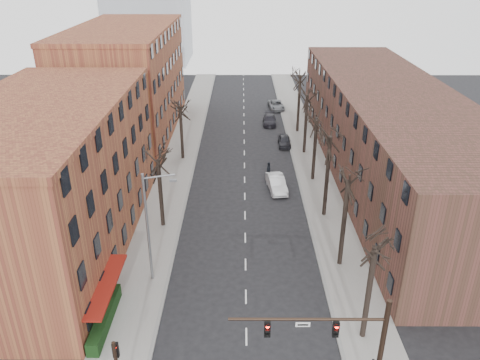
{
  "coord_description": "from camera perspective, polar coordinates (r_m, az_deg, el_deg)",
  "views": [
    {
      "loc": [
        -0.32,
        -19.28,
        22.49
      ],
      "look_at": [
        -0.48,
        19.55,
        4.0
      ],
      "focal_mm": 35.0,
      "sensor_mm": 36.0,
      "label": 1
    }
  ],
  "objects": [
    {
      "name": "tree_right_d",
      "position": [
        52.95,
        8.82,
        0.01
      ],
      "size": [
        5.2,
        5.2,
        10.0
      ],
      "primitive_type": null,
      "color": "black",
      "rests_on": "ground"
    },
    {
      "name": "tree_right_a",
      "position": [
        33.32,
        14.66,
        -18.03
      ],
      "size": [
        5.2,
        5.2,
        10.0
      ],
      "primitive_type": null,
      "color": "black",
      "rests_on": "ground"
    },
    {
      "name": "parked_car_near",
      "position": [
        62.06,
        5.44,
        4.77
      ],
      "size": [
        1.67,
        3.98,
        1.35
      ],
      "primitive_type": "imported",
      "rotation": [
        0.0,
        0.0,
        -0.02
      ],
      "color": "black",
      "rests_on": "ground"
    },
    {
      "name": "building_left_near",
      "position": [
        41.14,
        -22.19,
        -0.17
      ],
      "size": [
        12.0,
        26.0,
        12.0
      ],
      "primitive_type": "cube",
      "color": "brown",
      "rests_on": "ground"
    },
    {
      "name": "tree_right_f",
      "position": [
        67.62,
        6.99,
        5.84
      ],
      "size": [
        5.2,
        5.2,
        11.6
      ],
      "primitive_type": null,
      "color": "black",
      "rests_on": "ground"
    },
    {
      "name": "sidewalk_right",
      "position": [
        59.31,
        8.3,
        2.98
      ],
      "size": [
        4.0,
        90.0,
        0.15
      ],
      "primitive_type": "cube",
      "color": "gray",
      "rests_on": "ground"
    },
    {
      "name": "sidewalk_left",
      "position": [
        59.22,
        -7.24,
        3.01
      ],
      "size": [
        4.0,
        90.0,
        0.15
      ],
      "primitive_type": "cube",
      "color": "gray",
      "rests_on": "ground"
    },
    {
      "name": "tree_left_b",
      "position": [
        58.29,
        -6.96,
        2.57
      ],
      "size": [
        5.2,
        5.2,
        9.5
      ],
      "primitive_type": null,
      "color": "black",
      "rests_on": "ground"
    },
    {
      "name": "silver_sedan",
      "position": [
        49.89,
        4.47,
        -0.42
      ],
      "size": [
        2.23,
        4.88,
        1.55
      ],
      "primitive_type": "imported",
      "rotation": [
        0.0,
        0.0,
        0.13
      ],
      "color": "silver",
      "rests_on": "ground"
    },
    {
      "name": "parked_car_mid",
      "position": [
        70.23,
        3.62,
        7.31
      ],
      "size": [
        2.02,
        4.67,
        1.34
      ],
      "primitive_type": "imported",
      "rotation": [
        0.0,
        0.0,
        -0.03
      ],
      "color": "black",
      "rests_on": "ground"
    },
    {
      "name": "building_right",
      "position": [
        54.78,
        17.65,
        5.62
      ],
      "size": [
        12.0,
        50.0,
        10.0
      ],
      "primitive_type": "cube",
      "color": "#532E26",
      "rests_on": "ground"
    },
    {
      "name": "awning_left",
      "position": [
        35.03,
        -15.43,
        -15.6
      ],
      "size": [
        1.2,
        7.0,
        0.15
      ],
      "primitive_type": "cube",
      "color": "maroon",
      "rests_on": "ground"
    },
    {
      "name": "tree_left_a",
      "position": [
        44.14,
        -9.33,
        -5.54
      ],
      "size": [
        5.2,
        5.2,
        9.5
      ],
      "primitive_type": null,
      "color": "black",
      "rests_on": "ground"
    },
    {
      "name": "signal_mast_arm",
      "position": [
        26.36,
        13.56,
        -18.78
      ],
      "size": [
        8.14,
        0.3,
        7.2
      ],
      "color": "black",
      "rests_on": "ground"
    },
    {
      "name": "tree_right_b",
      "position": [
        39.33,
        12.0,
        -10.06
      ],
      "size": [
        5.2,
        5.2,
        10.8
      ],
      "primitive_type": null,
      "color": "black",
      "rests_on": "ground"
    },
    {
      "name": "parked_car_far",
      "position": [
        77.69,
        4.43,
        9.09
      ],
      "size": [
        2.75,
        5.15,
        1.38
      ],
      "primitive_type": "imported",
      "rotation": [
        0.0,
        0.0,
        0.1
      ],
      "color": "slate",
      "rests_on": "ground"
    },
    {
      "name": "tree_right_c",
      "position": [
        45.95,
        10.16,
        -4.28
      ],
      "size": [
        5.2,
        5.2,
        11.6
      ],
      "primitive_type": null,
      "color": "black",
      "rests_on": "ground"
    },
    {
      "name": "pedestrian_crossing",
      "position": [
        52.52,
        3.51,
        1.2
      ],
      "size": [
        0.84,
        1.21,
        1.9
      ],
      "primitive_type": "imported",
      "rotation": [
        0.0,
        0.0,
        1.19
      ],
      "color": "black",
      "rests_on": "ground"
    },
    {
      "name": "hedge",
      "position": [
        33.92,
        -16.15,
        -15.85
      ],
      "size": [
        0.8,
        6.0,
        1.0
      ],
      "primitive_type": "cube",
      "color": "black",
      "rests_on": "sidewalk_left"
    },
    {
      "name": "tree_right_e",
      "position": [
        60.2,
        7.79,
        3.28
      ],
      "size": [
        5.2,
        5.2,
        10.8
      ],
      "primitive_type": null,
      "color": "black",
      "rests_on": "ground"
    },
    {
      "name": "building_left_far",
      "position": [
        67.01,
        -13.57,
        11.4
      ],
      "size": [
        12.0,
        28.0,
        14.0
      ],
      "primitive_type": "cube",
      "color": "brown",
      "rests_on": "ground"
    },
    {
      "name": "streetlight",
      "position": [
        34.75,
        -10.97,
        -5.25
      ],
      "size": [
        2.45,
        0.22,
        9.03
      ],
      "color": "slate",
      "rests_on": "ground"
    }
  ]
}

